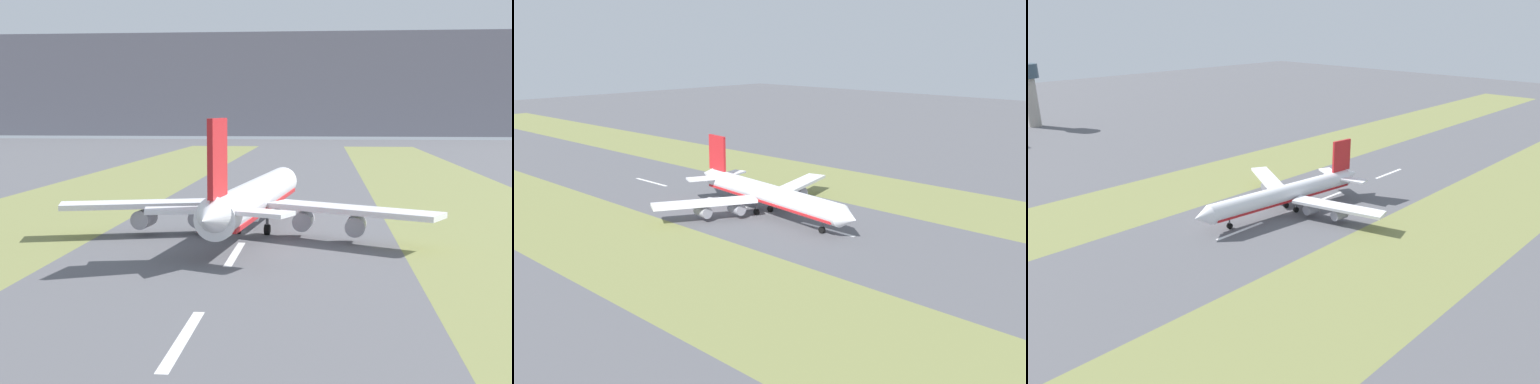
{
  "view_description": "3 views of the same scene",
  "coord_description": "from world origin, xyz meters",
  "views": [
    {
      "loc": [
        12.9,
        -121.31,
        21.3
      ],
      "look_at": [
        1.25,
        2.33,
        7.0
      ],
      "focal_mm": 50.0,
      "sensor_mm": 36.0,
      "label": 1
    },
    {
      "loc": [
        120.49,
        116.91,
        48.5
      ],
      "look_at": [
        1.25,
        2.33,
        7.0
      ],
      "focal_mm": 42.0,
      "sensor_mm": 36.0,
      "label": 2
    },
    {
      "loc": [
        -105.24,
        111.23,
        61.34
      ],
      "look_at": [
        1.25,
        2.33,
        7.0
      ],
      "focal_mm": 35.0,
      "sensor_mm": 36.0,
      "label": 3
    }
  ],
  "objects": [
    {
      "name": "grass_median_east",
      "position": [
        45.0,
        0.0,
        0.0
      ],
      "size": [
        40.0,
        600.0,
        0.01
      ],
      "primitive_type": "cube",
      "color": "olive",
      "rests_on": "ground"
    },
    {
      "name": "grass_median_west",
      "position": [
        -45.0,
        0.0,
        0.0
      ],
      "size": [
        40.0,
        600.0,
        0.01
      ],
      "primitive_type": "cube",
      "color": "olive",
      "rests_on": "ground"
    },
    {
      "name": "centreline_dash_mid",
      "position": [
        0.0,
        -17.67,
        0.01
      ],
      "size": [
        1.2,
        18.0,
        0.01
      ],
      "primitive_type": "cube",
      "color": "silver",
      "rests_on": "ground"
    },
    {
      "name": "airplane_main_jet",
      "position": [
        1.03,
        0.44,
        6.02
      ],
      "size": [
        63.73,
        67.19,
        20.2
      ],
      "color": "white",
      "rests_on": "ground"
    },
    {
      "name": "ground_plane",
      "position": [
        0.0,
        0.0,
        0.0
      ],
      "size": [
        800.0,
        800.0,
        0.0
      ],
      "primitive_type": "plane",
      "color": "#56565B"
    },
    {
      "name": "centreline_dash_near",
      "position": [
        0.0,
        -57.67,
        0.01
      ],
      "size": [
        1.2,
        18.0,
        0.01
      ],
      "primitive_type": "cube",
      "color": "silver",
      "rests_on": "ground"
    },
    {
      "name": "centreline_dash_far",
      "position": [
        0.0,
        22.33,
        0.01
      ],
      "size": [
        1.2,
        18.0,
        0.01
      ],
      "primitive_type": "cube",
      "color": "silver",
      "rests_on": "ground"
    }
  ]
}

